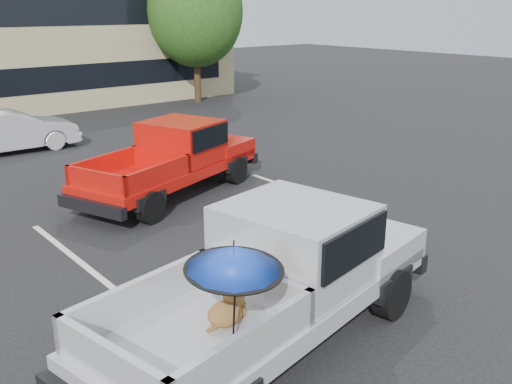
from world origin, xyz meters
TOP-DOWN VIEW (x-y plane):
  - ground at (0.00, 0.00)m, footprint 90.00×90.00m
  - stripe_left at (-3.00, 2.00)m, footprint 0.12×5.00m
  - stripe_right at (3.00, 2.00)m, footprint 0.12×5.00m
  - motel_building at (2.00, 20.99)m, footprint 20.40×8.40m
  - tree_right at (9.00, 16.00)m, footprint 4.46×4.46m
  - tree_back at (6.00, 24.00)m, footprint 4.68×4.68m
  - silver_pickup at (-1.79, -1.96)m, footprint 5.95×2.95m
  - red_pickup at (0.68, 4.62)m, footprint 5.63×3.49m
  - silver_sedan at (-1.21, 11.50)m, footprint 4.16×1.64m

SIDE VIEW (x-z plane):
  - ground at x=0.00m, z-range 0.00..0.00m
  - stripe_left at x=-3.00m, z-range 0.00..0.01m
  - stripe_right at x=3.00m, z-range 0.00..0.01m
  - silver_sedan at x=-1.21m, z-range 0.00..1.35m
  - red_pickup at x=0.68m, z-range 0.08..1.84m
  - silver_pickup at x=-1.79m, z-range 0.02..2.08m
  - motel_building at x=2.00m, z-range 0.06..6.36m
  - tree_right at x=9.00m, z-range 0.82..7.60m
  - tree_back at x=6.00m, z-range 0.86..7.97m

